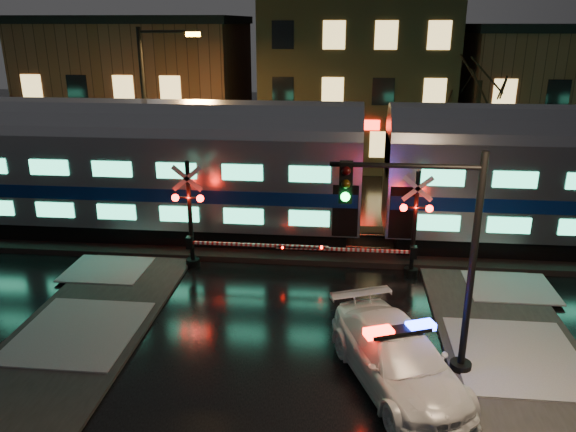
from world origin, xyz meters
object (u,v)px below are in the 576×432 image
object	(u,v)px
crossing_signal_right	(404,235)
traffic_light	(434,261)
crossing_signal_left	(199,225)
streetlight	(151,109)
police_car	(398,358)

from	to	relation	value
crossing_signal_right	traffic_light	distance (m)	6.31
crossing_signal_left	streetlight	xyz separation A→B (m)	(-3.89, 6.69, 3.38)
police_car	crossing_signal_left	distance (m)	9.80
police_car	traffic_light	world-z (taller)	traffic_light
crossing_signal_left	traffic_light	distance (m)	10.05
police_car	crossing_signal_right	world-z (taller)	crossing_signal_right
police_car	crossing_signal_left	world-z (taller)	crossing_signal_left
police_car	crossing_signal_left	size ratio (longest dim) A/B	0.98
crossing_signal_left	streetlight	world-z (taller)	streetlight
traffic_light	streetlight	size ratio (longest dim) A/B	0.69
traffic_light	crossing_signal_right	bearing A→B (deg)	81.23
crossing_signal_right	crossing_signal_left	distance (m)	7.73
police_car	streetlight	size ratio (longest dim) A/B	0.66
police_car	crossing_signal_left	bearing A→B (deg)	114.29
crossing_signal_left	traffic_light	world-z (taller)	traffic_light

